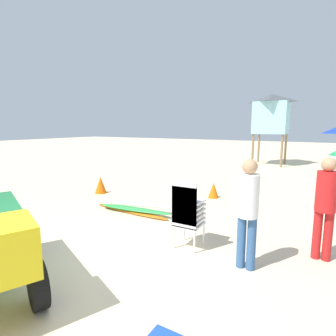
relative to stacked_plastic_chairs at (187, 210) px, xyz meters
name	(u,v)px	position (x,y,z in m)	size (l,w,h in m)	color
ground	(60,276)	(-1.23, -1.83, -0.74)	(80.00, 80.00, 0.00)	beige
stacked_plastic_chairs	(187,210)	(0.00, 0.00, 0.00)	(0.48, 0.48, 1.29)	white
surfboard_pile	(133,208)	(-2.18, 1.19, -0.63)	(2.41, 0.77, 0.24)	orange
lifeguard_near_left	(248,207)	(1.13, -0.16, 0.28)	(0.32, 0.32, 1.77)	#33598C
lifeguard_near_center	(325,202)	(2.17, 0.79, 0.27)	(0.32, 0.32, 1.76)	red
lifeguard_tower	(271,114)	(-0.76, 12.42, 2.20)	(1.98, 1.98, 4.06)	olive
traffic_cone_near	(101,185)	(-4.40, 2.30, -0.46)	(0.40, 0.40, 0.57)	orange
traffic_cone_far	(213,190)	(-0.88, 3.67, -0.50)	(0.34, 0.34, 0.49)	orange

